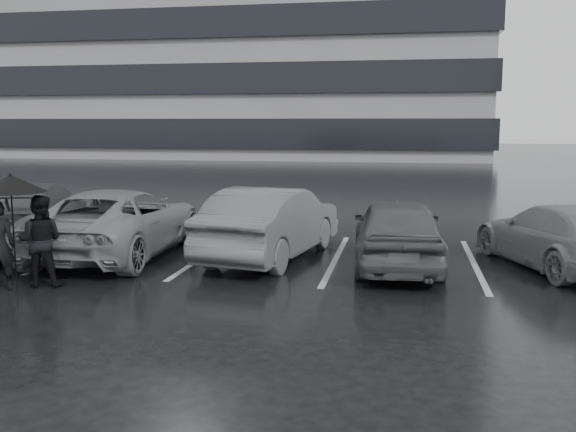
# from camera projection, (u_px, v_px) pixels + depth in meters

# --- Properties ---
(ground) EXTENTS (160.00, 160.00, 0.00)m
(ground) POSITION_uv_depth(u_px,v_px,m) (286.00, 287.00, 11.09)
(ground) COLOR black
(ground) RESTS_ON ground
(car_main) EXTENTS (1.94, 4.23, 1.41)m
(car_main) POSITION_uv_depth(u_px,v_px,m) (397.00, 232.00, 12.55)
(car_main) COLOR black
(car_main) RESTS_ON ground
(car_west_a) EXTENTS (2.38, 4.77, 1.50)m
(car_west_a) POSITION_uv_depth(u_px,v_px,m) (271.00, 223.00, 13.40)
(car_west_a) COLOR #313234
(car_west_a) RESTS_ON ground
(car_west_b) EXTENTS (2.50, 5.20, 1.43)m
(car_west_b) POSITION_uv_depth(u_px,v_px,m) (118.00, 222.00, 13.70)
(car_west_b) COLOR #525255
(car_west_b) RESTS_ON ground
(car_west_c) EXTENTS (3.46, 5.55, 1.50)m
(car_west_c) POSITION_uv_depth(u_px,v_px,m) (32.00, 214.00, 14.68)
(car_west_c) COLOR black
(car_west_c) RESTS_ON ground
(car_east) EXTENTS (3.11, 4.73, 1.27)m
(car_east) POSITION_uv_depth(u_px,v_px,m) (559.00, 236.00, 12.45)
(car_east) COLOR #525255
(car_east) RESTS_ON ground
(pedestrian_right) EXTENTS (0.89, 0.76, 1.60)m
(pedestrian_right) POSITION_uv_depth(u_px,v_px,m) (40.00, 241.00, 11.09)
(pedestrian_right) COLOR black
(pedestrian_right) RESTS_ON ground
(umbrella) EXTENTS (1.17, 1.17, 1.98)m
(umbrella) POSITION_uv_depth(u_px,v_px,m) (11.00, 184.00, 10.82)
(umbrella) COLOR black
(umbrella) RESTS_ON ground
(stall_stripes) EXTENTS (19.72, 5.00, 0.00)m
(stall_stripes) POSITION_uv_depth(u_px,v_px,m) (270.00, 256.00, 13.67)
(stall_stripes) COLOR #A0A0A3
(stall_stripes) RESTS_ON ground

